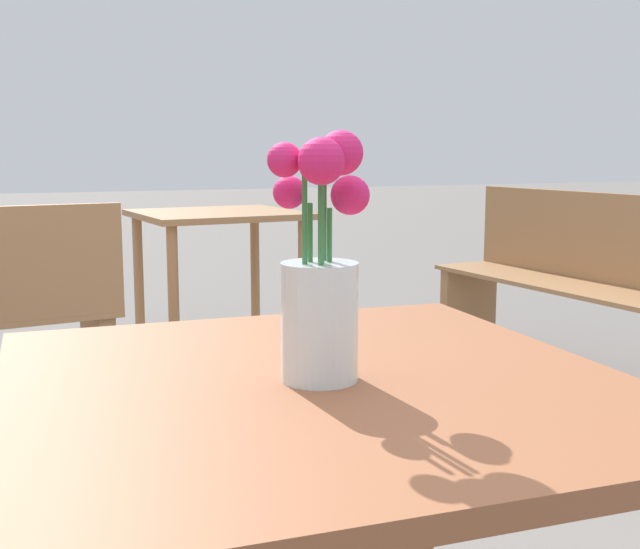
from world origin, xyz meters
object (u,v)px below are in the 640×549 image
flower_vase (321,290)px  bench_near (594,282)px  table_back (218,236)px  table_front (316,450)px

flower_vase → bench_near: size_ratio=0.20×
table_back → flower_vase: bearing=-102.9°
flower_vase → bench_near: bearing=40.8°
flower_vase → bench_near: flower_vase is taller
flower_vase → table_back: size_ratio=0.40×
flower_vase → table_back: 2.99m
table_front → table_back: size_ratio=1.10×
flower_vase → bench_near: (2.06, 1.78, -0.39)m
flower_vase → table_back: (0.66, 2.91, -0.24)m
table_front → bench_near: (2.06, 1.76, -0.16)m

